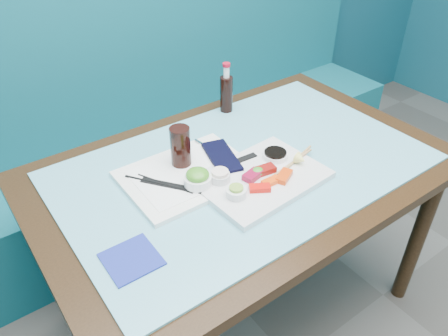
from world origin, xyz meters
TOP-DOWN VIEW (x-y plane):
  - booth_bench at (0.00, 2.29)m, footprint 3.00×0.56m
  - dining_table at (0.00, 1.45)m, footprint 1.40×0.90m
  - glass_top at (0.00, 1.45)m, footprint 1.22×0.76m
  - sashimi_plate at (-0.01, 1.35)m, footprint 0.42×0.31m
  - salmon_left at (-0.06, 1.29)m, footprint 0.07×0.06m
  - salmon_mid at (-0.01, 1.30)m, footprint 0.06×0.03m
  - salmon_right at (0.04, 1.29)m, footprint 0.08×0.06m
  - tuna_left at (-0.04, 1.35)m, footprint 0.07×0.05m
  - tuna_right at (0.01, 1.35)m, footprint 0.07×0.05m
  - seaweed_garnish at (-0.02, 1.36)m, footprint 0.05×0.05m
  - ramekin_wasabi at (-0.14, 1.31)m, footprint 0.07×0.07m
  - wasabi_fill at (-0.14, 1.31)m, footprint 0.04×0.04m
  - ramekin_ginger at (-0.13, 1.40)m, footprint 0.08×0.08m
  - ginger_fill at (-0.13, 1.40)m, footprint 0.06×0.06m
  - soy_dish at (0.09, 1.40)m, footprint 0.10×0.10m
  - soy_fill at (0.09, 1.40)m, footprint 0.10×0.10m
  - lemon_wedge at (0.13, 1.32)m, footprint 0.05×0.04m
  - chopstick_sleeve at (-0.03, 1.45)m, footprint 0.15×0.03m
  - wooden_chopstick_a at (0.10, 1.33)m, footprint 0.24×0.05m
  - wooden_chopstick_b at (0.11, 1.33)m, footprint 0.25×0.09m
  - serving_tray at (-0.19, 1.50)m, footprint 0.41×0.31m
  - paper_placemat at (-0.19, 1.50)m, footprint 0.34×0.24m
  - seaweed_bowl at (-0.20, 1.43)m, footprint 0.09×0.09m
  - seaweed_salad at (-0.20, 1.43)m, footprint 0.10×0.10m
  - cola_glass at (-0.18, 1.56)m, footprint 0.09×0.09m
  - navy_pouch at (-0.05, 1.50)m, footprint 0.13×0.21m
  - fork at (-0.06, 1.61)m, footprint 0.02×0.08m
  - black_chopstick_a at (-0.29, 1.49)m, footprint 0.15×0.22m
  - black_chopstick_b at (-0.28, 1.49)m, footprint 0.10×0.19m
  - tray_sleeve at (-0.28, 1.49)m, footprint 0.11×0.14m
  - cola_bottle_body at (0.18, 1.79)m, footprint 0.06×0.06m
  - cola_bottle_neck at (0.18, 1.79)m, footprint 0.03×0.03m
  - cola_bottle_cap at (0.18, 1.79)m, footprint 0.04×0.04m
  - blue_napkin at (-0.50, 1.29)m, footprint 0.14×0.14m

SIDE VIEW (x-z plane):
  - booth_bench at x=0.00m, z-range -0.21..0.96m
  - dining_table at x=0.00m, z-range 0.29..1.04m
  - glass_top at x=0.00m, z-range 0.75..0.76m
  - blue_napkin at x=-0.50m, z-range 0.76..0.76m
  - serving_tray at x=-0.19m, z-range 0.76..0.77m
  - sashimi_plate at x=-0.01m, z-range 0.76..0.78m
  - paper_placemat at x=-0.19m, z-range 0.77..0.78m
  - tray_sleeve at x=-0.28m, z-range 0.77..0.78m
  - black_chopstick_b at x=-0.28m, z-range 0.77..0.78m
  - black_chopstick_a at x=-0.29m, z-range 0.77..0.78m
  - fork at x=-0.06m, z-range 0.77..0.78m
  - chopstick_sleeve at x=-0.03m, z-range 0.78..0.78m
  - navy_pouch at x=-0.05m, z-range 0.77..0.79m
  - wooden_chopstick_a at x=0.10m, z-range 0.78..0.79m
  - wooden_chopstick_b at x=0.11m, z-range 0.78..0.79m
  - salmon_mid at x=-0.01m, z-range 0.78..0.79m
  - salmon_left at x=-0.06m, z-range 0.78..0.79m
  - soy_dish at x=0.09m, z-range 0.78..0.80m
  - salmon_right at x=0.04m, z-range 0.78..0.80m
  - tuna_right at x=0.01m, z-range 0.78..0.80m
  - tuna_left at x=-0.04m, z-range 0.78..0.80m
  - seaweed_garnish at x=-0.02m, z-range 0.78..0.80m
  - seaweed_bowl at x=-0.20m, z-range 0.77..0.81m
  - ramekin_wasabi at x=-0.14m, z-range 0.78..0.80m
  - ramekin_ginger at x=-0.13m, z-range 0.78..0.80m
  - soy_fill at x=0.09m, z-range 0.80..0.80m
  - lemon_wedge at x=0.13m, z-range 0.78..0.82m
  - wasabi_fill at x=-0.14m, z-range 0.80..0.81m
  - ginger_fill at x=-0.13m, z-range 0.80..0.82m
  - seaweed_salad at x=-0.20m, z-range 0.80..0.83m
  - cola_bottle_body at x=0.18m, z-range 0.76..0.90m
  - cola_glass at x=-0.18m, z-range 0.77..0.91m
  - cola_bottle_neck at x=0.18m, z-range 0.90..0.95m
  - cola_bottle_cap at x=0.18m, z-range 0.95..0.96m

